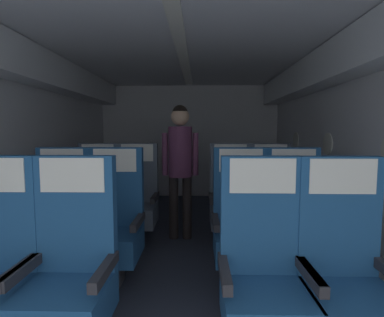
% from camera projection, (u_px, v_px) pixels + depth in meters
% --- Properties ---
extents(ground, '(3.68, 6.33, 0.02)m').
position_uv_depth(ground, '(181.00, 258.00, 3.13)').
color(ground, '#2D3342').
extents(fuselage_shell, '(3.56, 5.98, 2.22)m').
position_uv_depth(fuselage_shell, '(182.00, 104.00, 3.26)').
color(fuselage_shell, silver).
rests_on(fuselage_shell, ground).
extents(seat_a_left_aisle, '(0.50, 0.48, 1.15)m').
position_uv_depth(seat_a_left_aisle, '(69.00, 275.00, 1.73)').
color(seat_a_left_aisle, '#38383D').
rests_on(seat_a_left_aisle, ground).
extents(seat_a_right_aisle, '(0.50, 0.48, 1.15)m').
position_uv_depth(seat_a_right_aisle, '(346.00, 279.00, 1.68)').
color(seat_a_right_aisle, '#38383D').
rests_on(seat_a_right_aisle, ground).
extents(seat_a_right_window, '(0.50, 0.48, 1.15)m').
position_uv_depth(seat_a_right_window, '(264.00, 277.00, 1.70)').
color(seat_a_right_window, '#38383D').
rests_on(seat_a_right_window, ground).
extents(seat_b_left_window, '(0.50, 0.48, 1.15)m').
position_uv_depth(seat_b_left_window, '(60.00, 226.00, 2.62)').
color(seat_b_left_window, '#38383D').
rests_on(seat_b_left_window, ground).
extents(seat_b_left_aisle, '(0.50, 0.48, 1.15)m').
position_uv_depth(seat_b_left_aisle, '(114.00, 226.00, 2.61)').
color(seat_b_left_aisle, '#38383D').
rests_on(seat_b_left_aisle, ground).
extents(seat_b_right_aisle, '(0.50, 0.48, 1.15)m').
position_uv_depth(seat_b_right_aisle, '(295.00, 227.00, 2.59)').
color(seat_b_right_aisle, '#38383D').
rests_on(seat_b_right_aisle, ground).
extents(seat_b_right_window, '(0.50, 0.48, 1.15)m').
position_uv_depth(seat_b_right_window, '(241.00, 226.00, 2.61)').
color(seat_b_right_window, '#38383D').
rests_on(seat_b_right_window, ground).
extents(seat_c_left_window, '(0.50, 0.48, 1.15)m').
position_uv_depth(seat_c_left_window, '(97.00, 201.00, 3.53)').
color(seat_c_left_window, '#38383D').
rests_on(seat_c_left_window, ground).
extents(seat_c_left_aisle, '(0.50, 0.48, 1.15)m').
position_uv_depth(seat_c_left_aisle, '(136.00, 201.00, 3.53)').
color(seat_c_left_aisle, '#38383D').
rests_on(seat_c_left_aisle, ground).
extents(seat_c_right_aisle, '(0.50, 0.48, 1.15)m').
position_uv_depth(seat_c_right_aisle, '(271.00, 202.00, 3.49)').
color(seat_c_right_aisle, '#38383D').
rests_on(seat_c_right_aisle, ground).
extents(seat_c_right_window, '(0.50, 0.48, 1.15)m').
position_uv_depth(seat_c_right_window, '(231.00, 202.00, 3.50)').
color(seat_c_right_window, '#38383D').
rests_on(seat_c_right_window, ground).
extents(flight_attendant, '(0.43, 0.28, 1.59)m').
position_uv_depth(flight_attendant, '(180.00, 157.00, 3.59)').
color(flight_attendant, black).
rests_on(flight_attendant, ground).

